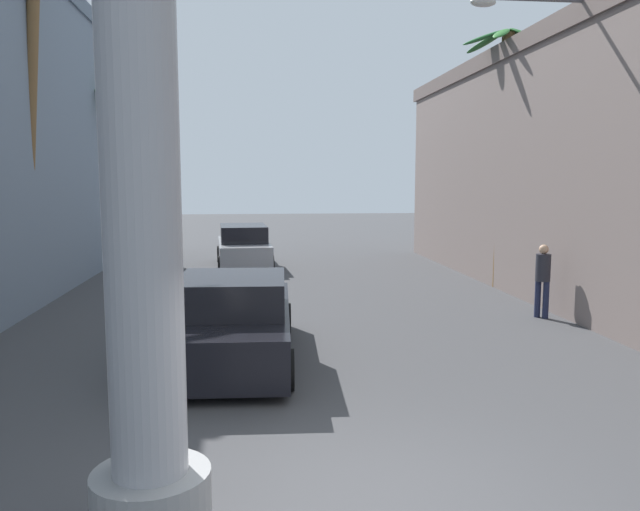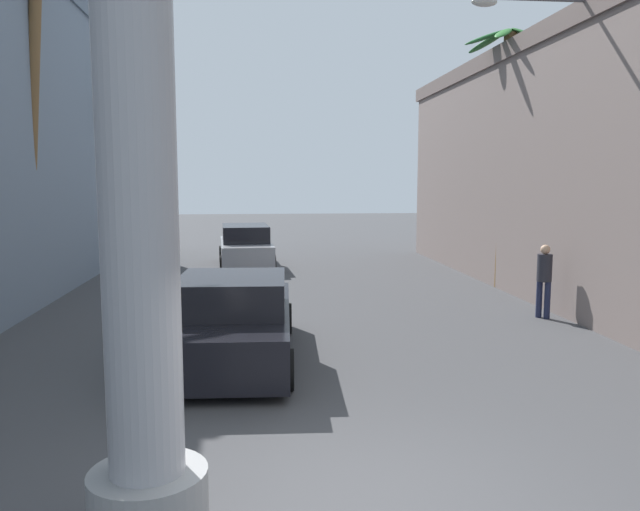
{
  "view_description": "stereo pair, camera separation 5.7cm",
  "coord_description": "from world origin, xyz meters",
  "views": [
    {
      "loc": [
        -1.11,
        -5.8,
        3.21
      ],
      "look_at": [
        0.0,
        4.23,
        1.98
      ],
      "focal_mm": 35.0,
      "sensor_mm": 36.0,
      "label": 1
    },
    {
      "loc": [
        -1.05,
        -5.81,
        3.21
      ],
      "look_at": [
        0.0,
        4.23,
        1.98
      ],
      "focal_mm": 35.0,
      "sensor_mm": 36.0,
      "label": 2
    }
  ],
  "objects": [
    {
      "name": "ground_plane",
      "position": [
        0.0,
        10.0,
        0.0
      ],
      "size": [
        88.08,
        88.08,
        0.0
      ],
      "primitive_type": "plane",
      "color": "#424244"
    },
    {
      "name": "palm_tree_mid_left",
      "position": [
        -6.53,
        10.49,
        5.8
      ],
      "size": [
        3.11,
        3.37,
        9.08
      ],
      "color": "brown",
      "rests_on": "ground"
    },
    {
      "name": "street_lamp",
      "position": [
        5.82,
        7.47,
        4.39
      ],
      "size": [
        2.79,
        0.28,
        7.2
      ],
      "color": "#59595E",
      "rests_on": "ground"
    },
    {
      "name": "car_far",
      "position": [
        -1.41,
        17.29,
        0.74
      ],
      "size": [
        2.15,
        4.8,
        1.56
      ],
      "color": "black",
      "rests_on": "ground"
    },
    {
      "name": "palm_tree_mid_right",
      "position": [
        6.31,
        12.09,
        4.66
      ],
      "size": [
        2.69,
        2.39,
        7.6
      ],
      "color": "brown",
      "rests_on": "ground"
    },
    {
      "name": "car_lead",
      "position": [
        -1.44,
        5.2,
        0.7
      ],
      "size": [
        2.29,
        5.17,
        1.56
      ],
      "color": "black",
      "rests_on": "ground"
    },
    {
      "name": "pedestrian_mid_right",
      "position": [
        5.62,
        7.88,
        1.01
      ],
      "size": [
        0.48,
        0.48,
        1.72
      ],
      "color": "#1E233F",
      "rests_on": "ground"
    },
    {
      "name": "palm_tree_far_left",
      "position": [
        -6.57,
        17.23,
        4.34
      ],
      "size": [
        3.11,
        3.2,
        6.5
      ],
      "color": "brown",
      "rests_on": "ground"
    }
  ]
}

